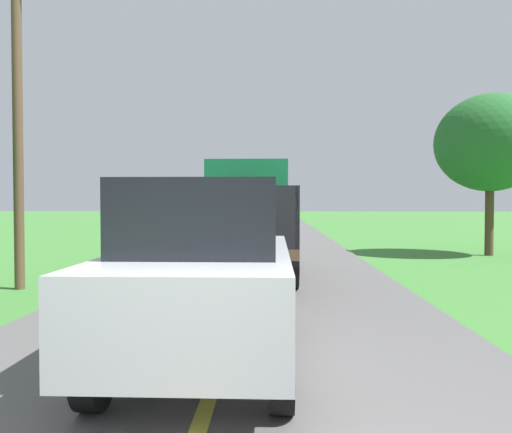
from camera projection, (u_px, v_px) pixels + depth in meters
The scene contains 4 objects.
banana_truck_near at pixel (245, 216), 12.24m from camera, with size 2.38×5.82×2.80m.
utility_pole_roadside at pixel (18, 118), 10.21m from camera, with size 1.79×0.20×6.52m.
roadside_tree_near_left at pixel (490, 143), 16.77m from camera, with size 3.62×3.62×5.42m.
following_car at pixel (207, 270), 5.28m from camera, with size 1.74×4.10×1.92m.
Camera 1 is at (0.57, -1.97, 1.78)m, focal length 35.10 mm.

